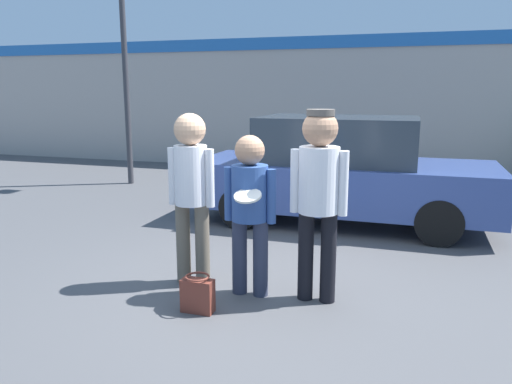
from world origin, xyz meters
TOP-DOWN VIEW (x-y plane):
  - ground_plane at (0.00, 0.00)m, footprint 56.00×56.00m
  - storefront_building at (0.00, 7.93)m, footprint 24.00×0.22m
  - person_left at (-0.66, -0.09)m, footprint 0.51×0.34m
  - person_middle_with_frisbee at (0.01, -0.18)m, footprint 0.53×0.56m
  - person_right at (0.67, -0.12)m, footprint 0.55×0.38m
  - parked_car_near at (0.46, 2.89)m, footprint 4.46×1.80m
  - street_lamp at (-4.12, 4.76)m, footprint 1.45×0.35m
  - handbag at (-0.32, -0.72)m, footprint 0.30×0.23m

SIDE VIEW (x-z plane):
  - ground_plane at x=0.00m, z-range 0.00..0.00m
  - handbag at x=-0.32m, z-range -0.01..0.35m
  - parked_car_near at x=0.46m, z-range -0.02..1.61m
  - person_middle_with_frisbee at x=0.01m, z-range 0.15..1.75m
  - person_left at x=-0.66m, z-range 0.18..1.98m
  - person_right at x=0.67m, z-range 0.21..2.07m
  - storefront_building at x=0.00m, z-range 0.03..3.34m
  - street_lamp at x=-4.12m, z-range 0.65..5.75m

